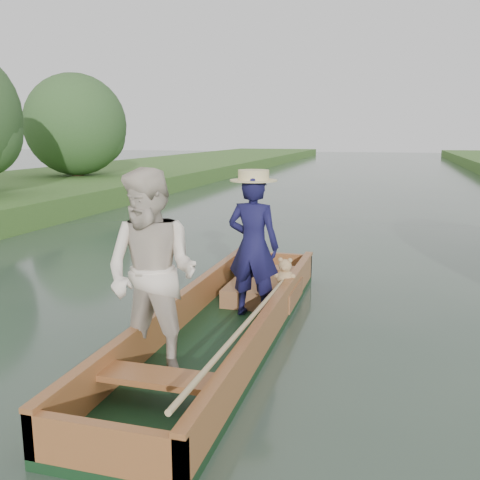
# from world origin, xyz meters

# --- Properties ---
(ground) EXTENTS (120.00, 120.00, 0.00)m
(ground) POSITION_xyz_m (0.00, 0.00, 0.00)
(ground) COLOR #283D30
(ground) RESTS_ON ground
(trees_far) EXTENTS (4.42, 10.43, 4.33)m
(trees_far) POSITION_xyz_m (-9.10, 9.15, 2.41)
(trees_far) COLOR #47331E
(trees_far) RESTS_ON ground
(punt) EXTENTS (1.32, 5.00, 1.86)m
(punt) POSITION_xyz_m (-0.08, -0.28, 0.63)
(punt) COLOR black
(punt) RESTS_ON ground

